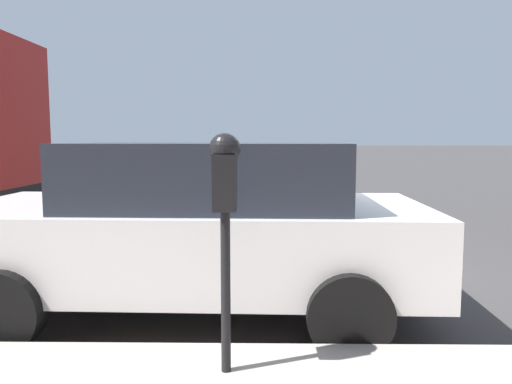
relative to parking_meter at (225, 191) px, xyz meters
The scene contains 3 objects.
ground_plane 3.00m from the parking_meter, 14.08° to the right, with size 220.00×220.00×0.00m, color #3D3A3A.
parking_meter is the anchor object (origin of this frame).
car_white 1.65m from the parking_meter, 13.36° to the left, with size 2.23×4.25×1.57m.
Camera 1 is at (-5.62, 0.43, 1.61)m, focal length 35.00 mm.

